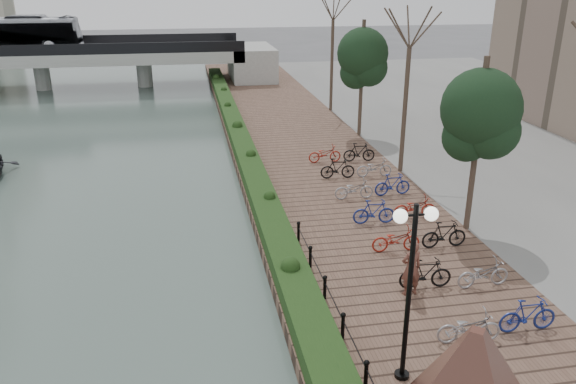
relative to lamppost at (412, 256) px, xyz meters
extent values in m
cube|color=brown|center=(1.61, 16.26, -3.52)|extent=(8.00, 75.00, 0.50)
cube|color=#1B3714|center=(-1.79, 18.76, -2.97)|extent=(1.10, 56.00, 0.60)
cylinder|color=black|center=(-0.99, -0.24, -2.92)|extent=(0.10, 0.10, 0.70)
cylinder|color=black|center=(-0.99, 1.76, -2.92)|extent=(0.10, 0.10, 0.70)
cylinder|color=black|center=(-0.99, 3.76, -2.92)|extent=(0.10, 0.10, 0.70)
cylinder|color=black|center=(-0.99, 5.76, -2.92)|extent=(0.10, 0.10, 0.70)
cylinder|color=black|center=(-0.99, 7.76, -2.92)|extent=(0.10, 0.10, 0.70)
cylinder|color=black|center=(0.00, 0.00, -1.02)|extent=(0.12, 0.12, 4.50)
cylinder|color=black|center=(0.00, 0.00, 0.97)|extent=(0.70, 0.06, 0.06)
sphere|color=white|center=(-0.35, 0.00, 0.97)|extent=(0.32, 0.32, 0.32)
sphere|color=white|center=(0.35, 0.00, 0.97)|extent=(0.32, 0.32, 0.32)
imported|color=brown|center=(1.61, 3.57, -2.39)|extent=(0.68, 0.48, 1.77)
imported|color=#9B9B9F|center=(2.21, 1.12, -2.82)|extent=(0.60, 1.71, 0.90)
imported|color=black|center=(2.21, 3.72, -2.77)|extent=(0.47, 1.66, 1.00)
imported|color=#A12417|center=(2.21, 6.32, -2.82)|extent=(0.60, 1.72, 0.90)
imported|color=navy|center=(2.21, 8.92, -2.77)|extent=(0.47, 1.66, 1.00)
imported|color=#9B9B9F|center=(2.21, 11.52, -2.82)|extent=(0.60, 1.71, 0.90)
imported|color=black|center=(2.21, 14.12, -2.77)|extent=(0.47, 1.66, 1.00)
imported|color=#A12417|center=(2.21, 16.72, -2.82)|extent=(0.60, 1.72, 0.90)
imported|color=navy|center=(4.01, 1.12, -2.77)|extent=(0.47, 1.66, 1.00)
imported|color=#9B9B9F|center=(4.01, 3.72, -2.82)|extent=(0.60, 1.71, 0.90)
imported|color=black|center=(4.01, 6.32, -2.77)|extent=(0.47, 1.66, 1.00)
imported|color=#A12417|center=(4.01, 8.92, -2.82)|extent=(0.60, 1.71, 0.90)
imported|color=navy|center=(4.01, 11.52, -2.77)|extent=(0.47, 1.66, 1.00)
imported|color=#9B9B9F|center=(4.01, 14.12, -2.82)|extent=(0.60, 1.72, 0.90)
imported|color=black|center=(4.01, 16.72, -2.77)|extent=(0.47, 1.66, 1.00)
cube|color=#A0A19C|center=(-17.39, 43.76, -0.77)|extent=(36.00, 8.00, 1.00)
cube|color=black|center=(-17.39, 39.86, 0.18)|extent=(36.00, 0.15, 0.90)
cube|color=black|center=(-17.39, 47.66, 0.18)|extent=(36.00, 0.15, 0.90)
cylinder|color=#A0A19C|center=(-17.39, 43.76, -2.52)|extent=(1.40, 1.40, 2.50)
cylinder|color=#A0A19C|center=(-8.39, 43.76, -2.52)|extent=(1.40, 1.40, 2.50)
imported|color=silver|center=(-19.02, 43.76, 1.23)|extent=(2.52, 10.77, 3.00)
camera|label=1|loc=(-4.69, -10.40, 5.73)|focal=35.00mm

